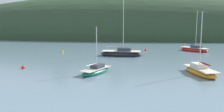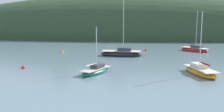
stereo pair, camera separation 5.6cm
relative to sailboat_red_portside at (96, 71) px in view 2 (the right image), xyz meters
name	(u,v)px [view 2 (the right image)]	position (x,y,z in m)	size (l,w,h in m)	color
far_shoreline_hill	(127,37)	(1.20, 55.76, -0.20)	(150.00, 36.00, 31.55)	#2D422B
sailboat_red_portside	(96,71)	(0.00, 0.00, 0.00)	(3.35, 4.78, 5.29)	#196B56
sailboat_navy_dinghy	(200,71)	(11.39, 0.77, 0.05)	(3.12, 5.75, 6.94)	orange
sailboat_orange_cutter	(194,49)	(15.36, 20.44, 0.06)	(5.26, 5.27, 7.71)	red
sailboat_cream_ketch	(122,53)	(1.99, 13.11, 0.12)	(6.95, 2.70, 10.21)	#232328
mooring_buoy_outer	(146,50)	(6.20, 20.16, -0.17)	(0.44, 0.44, 0.54)	red
mooring_buoy_inner	(63,51)	(-9.16, 16.61, -0.17)	(0.44, 0.44, 0.54)	yellow
mooring_buoy_channel	(23,67)	(-9.27, 1.65, -0.17)	(0.44, 0.44, 0.54)	red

